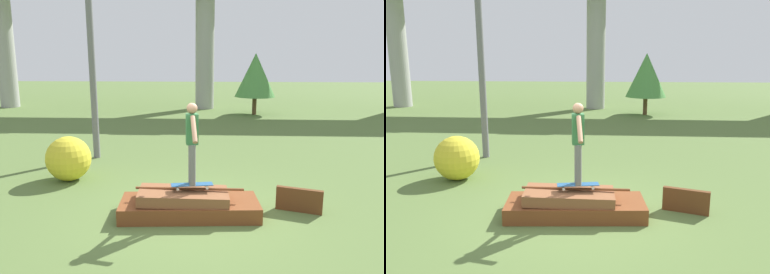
# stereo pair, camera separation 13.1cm
# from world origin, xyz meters

# --- Properties ---
(ground_plane) EXTENTS (80.00, 80.00, 0.00)m
(ground_plane) POSITION_xyz_m (0.00, 0.00, 0.00)
(ground_plane) COLOR #567038
(scrap_pile) EXTENTS (2.78, 1.22, 0.58)m
(scrap_pile) POSITION_xyz_m (-0.03, -0.01, 0.23)
(scrap_pile) COLOR brown
(scrap_pile) RESTS_ON ground_plane
(scrap_plank_loose) EXTENTS (0.90, 0.39, 0.49)m
(scrap_plank_loose) POSITION_xyz_m (2.20, 0.29, 0.24)
(scrap_plank_loose) COLOR #5B3319
(scrap_plank_loose) RESTS_ON ground_plane
(skateboard) EXTENTS (0.83, 0.33, 0.09)m
(skateboard) POSITION_xyz_m (0.05, -0.05, 0.65)
(skateboard) COLOR #23517F
(skateboard) RESTS_ON scrap_pile
(skater) EXTENTS (0.26, 1.07, 1.58)m
(skater) POSITION_xyz_m (0.05, -0.05, 1.57)
(skater) COLOR slate
(skater) RESTS_ON skateboard
(utility_pole) EXTENTS (1.30, 0.20, 7.88)m
(utility_pole) POSITION_xyz_m (-3.13, 4.18, 4.06)
(utility_pole) COLOR slate
(utility_pole) RESTS_ON ground_plane
(tree_behind_left) EXTENTS (2.15, 2.15, 3.26)m
(tree_behind_left) POSITION_xyz_m (2.74, 13.35, 2.11)
(tree_behind_left) COLOR brown
(tree_behind_left) RESTS_ON ground_plane
(bush_yellow_flowering) EXTENTS (1.13, 1.13, 1.13)m
(bush_yellow_flowering) POSITION_xyz_m (-3.17, 2.00, 0.56)
(bush_yellow_flowering) COLOR gold
(bush_yellow_flowering) RESTS_ON ground_plane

